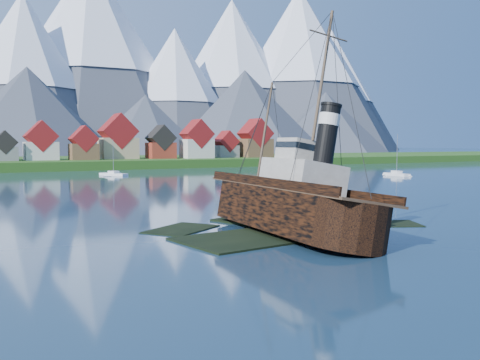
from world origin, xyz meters
name	(u,v)px	position (x,y,z in m)	size (l,w,h in m)	color
ground	(284,231)	(0.00, 0.00, 0.00)	(1400.00, 1400.00, 0.00)	#1A3249
shoal	(287,230)	(1.78, 2.15, -0.35)	(31.71, 21.24, 1.14)	black
shore_bank	(41,167)	(0.00, 170.00, 0.00)	(600.00, 80.00, 3.20)	#274A15
seawall	(58,171)	(0.00, 132.00, 0.00)	(600.00, 2.50, 2.00)	#3F3D38
tugboat_wreck	(278,203)	(-0.50, 0.40, 2.95)	(6.88, 29.63, 23.48)	black
sailboat_d	(397,175)	(78.01, 62.74, 0.28)	(2.98, 8.99, 12.05)	white
sailboat_e	(114,175)	(9.76, 102.00, 0.23)	(6.45, 9.05, 10.56)	white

